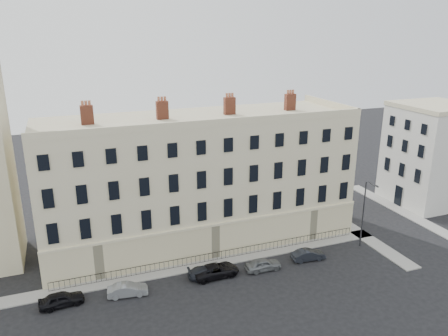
{
  "coord_description": "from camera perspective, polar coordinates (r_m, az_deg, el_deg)",
  "views": [
    {
      "loc": [
        -20.57,
        -35.19,
        24.5
      ],
      "look_at": [
        -3.45,
        10.0,
        9.14
      ],
      "focal_mm": 35.0,
      "sensor_mm": 36.0,
      "label": 1
    }
  ],
  "objects": [
    {
      "name": "pavement_east_return",
      "position": [
        59.92,
        15.7,
        -7.14
      ],
      "size": [
        2.0,
        24.0,
        0.12
      ],
      "primitive_type": "cube",
      "color": "gray",
      "rests_on": "ground"
    },
    {
      "name": "car_b",
      "position": [
        44.51,
        -12.47,
        -15.27
      ],
      "size": [
        3.97,
        1.83,
        1.26
      ],
      "primitive_type": "imported",
      "rotation": [
        0.0,
        0.0,
        1.44
      ],
      "color": "gray",
      "rests_on": "ground"
    },
    {
      "name": "railings",
      "position": [
        49.33,
        -0.9,
        -11.41
      ],
      "size": [
        35.0,
        0.04,
        0.96
      ],
      "color": "black",
      "rests_on": "ground"
    },
    {
      "name": "ground",
      "position": [
        47.56,
        8.42,
        -13.59
      ],
      "size": [
        160.0,
        160.0,
        0.0
      ],
      "primitive_type": "plane",
      "color": "black",
      "rests_on": "ground"
    },
    {
      "name": "pavement_terrace",
      "position": [
        48.21,
        -5.32,
        -12.91
      ],
      "size": [
        48.0,
        2.0,
        0.12
      ],
      "primitive_type": "cube",
      "color": "gray",
      "rests_on": "ground"
    },
    {
      "name": "pavement_adjacent",
      "position": [
        67.37,
        21.62,
        -4.95
      ],
      "size": [
        2.0,
        20.0,
        0.12
      ],
      "primitive_type": "cube",
      "color": "gray",
      "rests_on": "ground"
    },
    {
      "name": "car_a",
      "position": [
        44.76,
        -20.46,
        -15.76
      ],
      "size": [
        4.17,
        1.97,
        1.38
      ],
      "primitive_type": "imported",
      "rotation": [
        0.0,
        0.0,
        1.66
      ],
      "color": "black",
      "rests_on": "ground"
    },
    {
      "name": "car_d",
      "position": [
        46.47,
        -1.07,
        -13.22
      ],
      "size": [
        4.94,
        2.4,
        1.35
      ],
      "primitive_type": "imported",
      "rotation": [
        0.0,
        0.0,
        1.6
      ],
      "color": "black",
      "rests_on": "ground"
    },
    {
      "name": "car_e",
      "position": [
        47.7,
        5.13,
        -12.43
      ],
      "size": [
        3.97,
        1.75,
        1.33
      ],
      "primitive_type": "imported",
      "rotation": [
        0.0,
        0.0,
        1.52
      ],
      "color": "slate",
      "rests_on": "ground"
    },
    {
      "name": "adjacent_building",
      "position": [
        69.98,
        25.38,
        1.42
      ],
      "size": [
        10.0,
        10.0,
        14.0
      ],
      "primitive_type": "cube",
      "color": "silver",
      "rests_on": "ground"
    },
    {
      "name": "streetlamp",
      "position": [
        53.11,
        17.84,
        -5.4
      ],
      "size": [
        0.6,
        1.72,
        8.1
      ],
      "rotation": [
        0.0,
        0.0,
        -0.26
      ],
      "color": "#313136",
      "rests_on": "ground"
    },
    {
      "name": "terrace",
      "position": [
        52.21,
        -3.35,
        -1.4
      ],
      "size": [
        36.22,
        12.22,
        17.0
      ],
      "color": "beige",
      "rests_on": "ground"
    },
    {
      "name": "car_c",
      "position": [
        46.32,
        -2.19,
        -13.45
      ],
      "size": [
        4.22,
        2.06,
        1.18
      ],
      "primitive_type": "imported",
      "rotation": [
        0.0,
        0.0,
        1.47
      ],
      "color": "#20232B",
      "rests_on": "ground"
    },
    {
      "name": "car_f",
      "position": [
        50.28,
        10.95,
        -11.07
      ],
      "size": [
        3.89,
        1.68,
        1.24
      ],
      "primitive_type": "imported",
      "rotation": [
        0.0,
        0.0,
        1.47
      ],
      "color": "black",
      "rests_on": "ground"
    }
  ]
}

